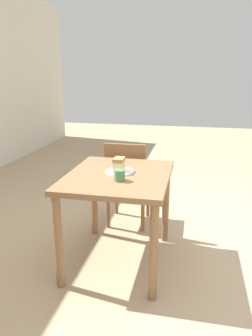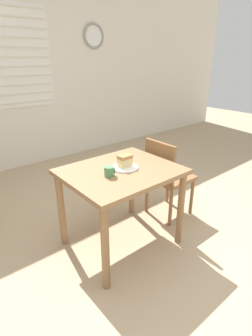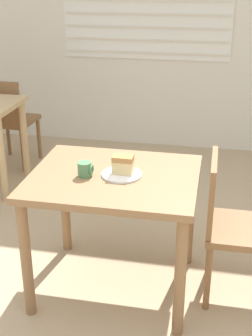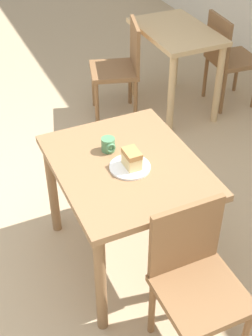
# 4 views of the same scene
# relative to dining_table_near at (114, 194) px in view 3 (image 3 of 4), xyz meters

# --- Properties ---
(wall_back) EXTENTS (10.00, 0.10, 2.80)m
(wall_back) POSITION_rel_dining_table_near_xyz_m (-0.06, 2.51, 0.78)
(wall_back) COLOR silver
(wall_back) RESTS_ON ground_plane
(dining_table_near) EXTENTS (0.92, 0.76, 0.74)m
(dining_table_near) POSITION_rel_dining_table_near_xyz_m (0.00, 0.00, 0.00)
(dining_table_near) COLOR olive
(dining_table_near) RESTS_ON ground_plane
(chair_near_window) EXTENTS (0.40, 0.40, 0.86)m
(chair_near_window) POSITION_rel_dining_table_near_xyz_m (0.66, 0.07, -0.15)
(chair_near_window) COLOR brown
(chair_near_window) RESTS_ON ground_plane
(chair_far_opposite) EXTENTS (0.43, 0.43, 0.86)m
(chair_far_opposite) POSITION_rel_dining_table_near_xyz_m (-1.38, 1.63, -0.15)
(chair_far_opposite) COLOR brown
(chair_far_opposite) RESTS_ON ground_plane
(plate) EXTENTS (0.22, 0.22, 0.01)m
(plate) POSITION_rel_dining_table_near_xyz_m (0.04, -0.00, 0.12)
(plate) COLOR white
(plate) RESTS_ON dining_table_near
(cake_slice) EXTENTS (0.11, 0.08, 0.10)m
(cake_slice) POSITION_rel_dining_table_near_xyz_m (0.05, 0.01, 0.18)
(cake_slice) COLOR #E5CC89
(cake_slice) RESTS_ON plate
(coffee_mug) EXTENTS (0.08, 0.08, 0.08)m
(coffee_mug) POSITION_rel_dining_table_near_xyz_m (-0.15, -0.05, 0.16)
(coffee_mug) COLOR #4C8456
(coffee_mug) RESTS_ON dining_table_near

